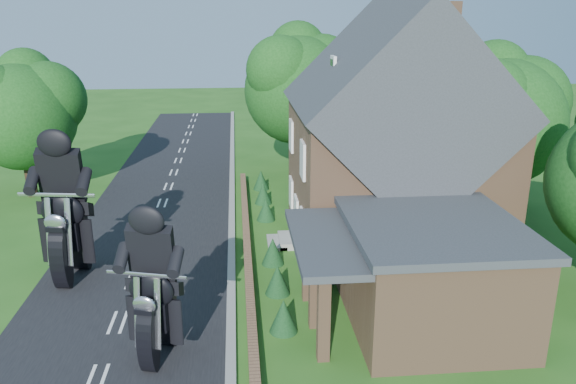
{
  "coord_description": "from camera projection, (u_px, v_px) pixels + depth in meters",
  "views": [
    {
      "loc": [
        4.0,
        -16.44,
        9.55
      ],
      "look_at": [
        5.96,
        4.61,
        2.8
      ],
      "focal_mm": 35.0,
      "sensor_mm": 36.0,
      "label": 1
    }
  ],
  "objects": [
    {
      "name": "ground",
      "position": [
        118.0,
        323.0,
        18.15
      ],
      "size": [
        120.0,
        120.0,
        0.0
      ],
      "primitive_type": "plane",
      "color": "#225317",
      "rests_on": "ground"
    },
    {
      "name": "road",
      "position": [
        118.0,
        322.0,
        18.15
      ],
      "size": [
        7.0,
        80.0,
        0.02
      ],
      "primitive_type": "cube",
      "color": "black",
      "rests_on": "ground"
    },
    {
      "name": "kerb",
      "position": [
        231.0,
        316.0,
        18.45
      ],
      "size": [
        0.3,
        80.0,
        0.12
      ],
      "primitive_type": "cube",
      "color": "gray",
      "rests_on": "ground"
    },
    {
      "name": "garden_wall",
      "position": [
        247.0,
        250.0,
        23.21
      ],
      "size": [
        0.3,
        22.0,
        0.4
      ],
      "primitive_type": "cube",
      "color": "brown",
      "rests_on": "ground"
    },
    {
      "name": "house",
      "position": [
        393.0,
        144.0,
        23.45
      ],
      "size": [
        9.54,
        8.64,
        10.24
      ],
      "color": "brown",
      "rests_on": "ground"
    },
    {
      "name": "annex",
      "position": [
        427.0,
        271.0,
        17.73
      ],
      "size": [
        7.05,
        5.94,
        3.44
      ],
      "color": "brown",
      "rests_on": "ground"
    },
    {
      "name": "tree_house_right",
      "position": [
        507.0,
        111.0,
        26.22
      ],
      "size": [
        6.51,
        6.0,
        8.4
      ],
      "color": "black",
      "rests_on": "ground"
    },
    {
      "name": "tree_behind_house",
      "position": [
        409.0,
        73.0,
        32.82
      ],
      "size": [
        7.81,
        7.2,
        10.08
      ],
      "color": "black",
      "rests_on": "ground"
    },
    {
      "name": "tree_behind_left",
      "position": [
        305.0,
        80.0,
        33.37
      ],
      "size": [
        6.94,
        6.4,
        9.16
      ],
      "color": "black",
      "rests_on": "ground"
    },
    {
      "name": "tree_far_road",
      "position": [
        29.0,
        107.0,
        29.45
      ],
      "size": [
        6.08,
        5.6,
        7.84
      ],
      "color": "black",
      "rests_on": "ground"
    },
    {
      "name": "shrub_a",
      "position": [
        284.0,
        316.0,
        17.5
      ],
      "size": [
        0.9,
        0.9,
        1.1
      ],
      "primitive_type": "cone",
      "color": "black",
      "rests_on": "ground"
    },
    {
      "name": "shrub_b",
      "position": [
        278.0,
        279.0,
        19.87
      ],
      "size": [
        0.9,
        0.9,
        1.1
      ],
      "primitive_type": "cone",
      "color": "black",
      "rests_on": "ground"
    },
    {
      "name": "shrub_c",
      "position": [
        273.0,
        251.0,
        22.24
      ],
      "size": [
        0.9,
        0.9,
        1.1
      ],
      "primitive_type": "cone",
      "color": "black",
      "rests_on": "ground"
    },
    {
      "name": "shrub_d",
      "position": [
        266.0,
        209.0,
        26.99
      ],
      "size": [
        0.9,
        0.9,
        1.1
      ],
      "primitive_type": "cone",
      "color": "black",
      "rests_on": "ground"
    },
    {
      "name": "shrub_e",
      "position": [
        263.0,
        193.0,
        29.36
      ],
      "size": [
        0.9,
        0.9,
        1.1
      ],
      "primitive_type": "cone",
      "color": "black",
      "rests_on": "ground"
    },
    {
      "name": "shrub_f",
      "position": [
        261.0,
        180.0,
        31.73
      ],
      "size": [
        0.9,
        0.9,
        1.1
      ],
      "primitive_type": "cone",
      "color": "black",
      "rests_on": "ground"
    },
    {
      "name": "motorcycle_lead",
      "position": [
        158.0,
        337.0,
        16.07
      ],
      "size": [
        0.77,
        1.57,
        1.42
      ],
      "primitive_type": null,
      "rotation": [
        0.0,
        0.0,
        2.87
      ],
      "color": "black",
      "rests_on": "ground"
    },
    {
      "name": "motorcycle_follow",
      "position": [
        72.0,
        258.0,
        20.88
      ],
      "size": [
        0.74,
        1.9,
        1.73
      ],
      "primitive_type": null,
      "rotation": [
        0.0,
        0.0,
        2.99
      ],
      "color": "black",
      "rests_on": "ground"
    }
  ]
}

